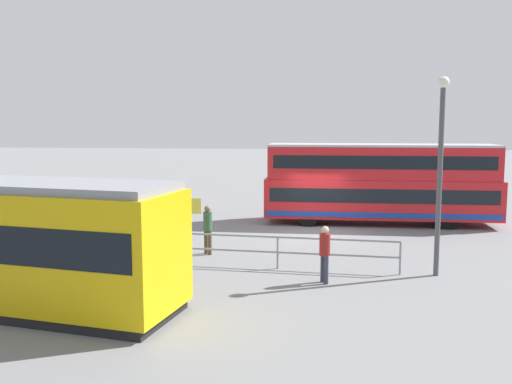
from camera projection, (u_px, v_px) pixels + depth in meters
ground_plane at (315, 233)px, 24.27m from camera, size 160.00×160.00×0.00m
double_decker_bus at (380, 183)px, 26.26m from camera, size 10.72×2.56×3.76m
pedestrian_near_railing at (208, 226)px, 20.18m from camera, size 0.45×0.45×1.79m
pedestrian_crossing at (325, 250)px, 16.51m from camera, size 0.43×0.43×1.72m
pedestrian_railing at (278, 246)px, 18.19m from camera, size 7.81×0.64×1.08m
info_sign at (183, 218)px, 17.99m from camera, size 1.17×0.21×2.44m
street_lamp at (440, 160)px, 17.03m from camera, size 0.36×0.36×6.12m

